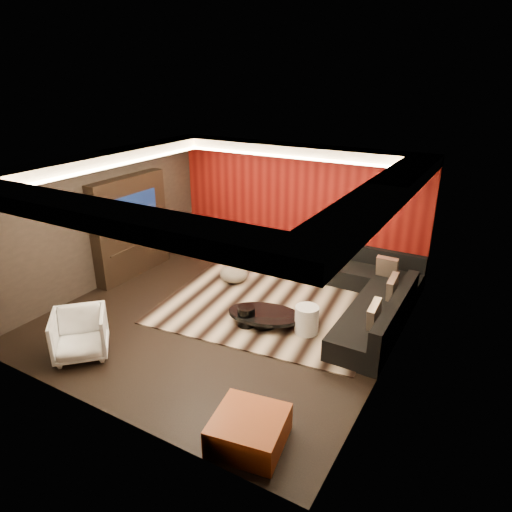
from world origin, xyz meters
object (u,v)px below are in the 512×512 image
Objects in this scene: orange_ottoman at (249,430)px; white_side_table at (307,320)px; armchair at (80,334)px; sectional_sofa at (349,285)px; coffee_table at (265,318)px; drum_stool at (246,316)px.

white_side_table is at bearing 98.98° from orange_ottoman.
white_side_table is 0.60× the size of orange_ottoman.
sectional_sofa is (3.05, 4.08, -0.11)m from armchair.
coffee_table is 2.82m from orange_ottoman.
orange_ottoman is at bearing -49.63° from armchair.
armchair reaches higher than coffee_table.
orange_ottoman is at bearing -81.02° from white_side_table.
coffee_table is 0.36× the size of sectional_sofa.
drum_stool is 0.43× the size of orange_ottoman.
armchair is at bearing -126.75° from sectional_sofa.
coffee_table is 2.59× the size of white_side_table.
white_side_table is 0.62× the size of armchair.
sectional_sofa reaches higher than drum_stool.
armchair is at bearing -140.21° from white_side_table.
armchair is (-2.87, -2.39, 0.12)m from white_side_table.
white_side_table is 0.14× the size of sectional_sofa.
sectional_sofa is at bearing 62.36° from coffee_table.
drum_stool is 1.07m from white_side_table.
drum_stool is 2.76m from orange_ottoman.
sectional_sofa is at bearing 83.94° from white_side_table.
white_side_table is 2.71m from orange_ottoman.
coffee_table is 3.10m from armchair.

